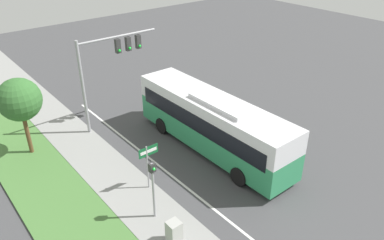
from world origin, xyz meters
TOP-DOWN VIEW (x-y plane):
  - ground_plane at (0.00, 0.00)m, footprint 80.00×80.00m
  - sidewalk at (-6.20, 0.00)m, footprint 2.80×80.00m
  - lane_divider_near at (-3.60, 0.00)m, footprint 0.14×30.00m
  - bus at (-0.04, 4.06)m, footprint 2.72×11.49m
  - signal_gantry at (-3.12, 10.64)m, footprint 5.63×0.41m
  - pedestrian_signal at (-6.19, 1.25)m, footprint 0.28×0.34m
  - street_sign at (-5.15, 3.26)m, footprint 1.13×0.08m
  - utility_cabinet at (-6.47, -0.66)m, footprint 0.57×0.56m
  - roadside_tree at (-8.85, 10.67)m, footprint 2.50×2.50m

SIDE VIEW (x-z plane):
  - ground_plane at x=0.00m, z-range 0.00..0.00m
  - lane_divider_near at x=-3.60m, z-range 0.00..0.01m
  - sidewalk at x=-6.20m, z-range 0.00..0.12m
  - utility_cabinet at x=-6.47m, z-range 0.12..1.28m
  - street_sign at x=-5.15m, z-range 0.54..3.19m
  - bus at x=-0.04m, z-range 0.17..3.83m
  - pedestrian_signal at x=-6.19m, z-range 0.57..3.74m
  - roadside_tree at x=-8.85m, z-range 1.22..5.99m
  - signal_gantry at x=-3.12m, z-range 1.46..7.79m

